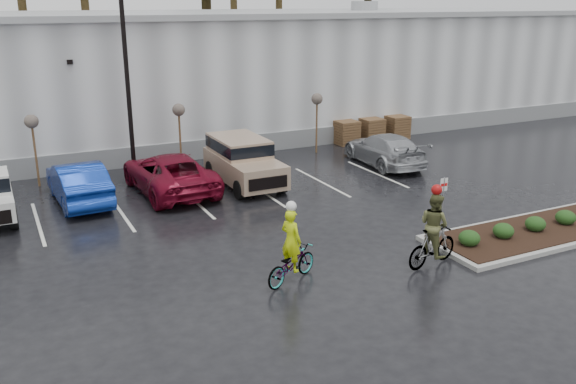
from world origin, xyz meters
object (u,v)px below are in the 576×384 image
sapling_mid (179,113)px  car_far_silver (384,149)px  car_blue (78,182)px  cyclist_hivis (291,257)px  sapling_west (32,125)px  car_red (169,173)px  suv_tan (244,162)px  lamppost (125,53)px  pallet_stack_a (346,133)px  sapling_east (317,102)px  cyclist_olive (433,237)px  fire_lane_sign (443,200)px  pallet_stack_b (371,130)px  pallet_stack_c (397,127)px

sapling_mid → car_far_silver: (9.28, -3.72, -1.94)m
car_blue → cyclist_hivis: (4.43, -10.33, -0.08)m
car_far_silver → cyclist_hivis: 14.03m
car_blue → sapling_west: bearing=-71.0°
car_red → suv_tan: bearing=169.3°
lamppost → pallet_stack_a: lamppost is taller
sapling_east → suv_tan: 7.14m
pallet_stack_a → cyclist_olive: (-6.38, -15.41, 0.26)m
pallet_stack_a → cyclist_hivis: 18.07m
sapling_mid → fire_lane_sign: bearing=-67.5°
car_red → fire_lane_sign: bearing=123.1°
pallet_stack_b → cyclist_olive: cyclist_olive is taller
sapling_west → cyclist_hivis: (5.71, -13.49, -1.97)m
fire_lane_sign → cyclist_olive: bearing=-136.2°
pallet_stack_b → pallet_stack_c: bearing=0.0°
lamppost → pallet_stack_b: 15.19m
car_red → cyclist_olive: bearing=112.2°
suv_tan → pallet_stack_a: bearing=30.4°
sapling_mid → pallet_stack_c: sapling_mid is taller
pallet_stack_a → pallet_stack_c: same height
sapling_west → suv_tan: size_ratio=0.63×
pallet_stack_a → cyclist_olive: cyclist_olive is taller
pallet_stack_c → car_blue: bearing=-167.5°
sapling_west → cyclist_olive: (10.12, -14.41, -1.79)m
pallet_stack_c → car_red: (-15.04, -4.40, 0.17)m
cyclist_hivis → pallet_stack_c: bearing=-68.8°
sapling_east → car_blue: bearing=-166.0°
pallet_stack_b → pallet_stack_a: bearing=180.0°
car_far_silver → car_blue: bearing=2.1°
car_far_silver → cyclist_hivis: cyclist_hivis is taller
suv_tan → cyclist_olive: 10.73m
pallet_stack_b → cyclist_hivis: 19.13m
lamppost → suv_tan: (4.23, -2.85, -4.66)m
sapling_west → car_far_silver: 16.33m
cyclist_olive → suv_tan: bearing=-0.6°
cyclist_olive → sapling_east: bearing=-25.8°
fire_lane_sign → sapling_east: bearing=80.2°
suv_tan → car_far_silver: size_ratio=0.94×
lamppost → pallet_stack_c: (16.00, 2.00, -5.01)m
cyclist_hivis → cyclist_olive: bearing=-126.0°
pallet_stack_c → pallet_stack_b: bearing=180.0°
pallet_stack_a → car_red: size_ratio=0.22×
sapling_east → cyclist_hivis: 15.96m
car_red → pallet_stack_b: bearing=-164.5°
car_red → pallet_stack_a: bearing=-162.0°
sapling_west → fire_lane_sign: (11.80, -12.80, -1.32)m
lamppost → sapling_west: bearing=166.0°
pallet_stack_a → car_far_silver: size_ratio=0.25×
sapling_west → sapling_mid: same height
cyclist_hivis → cyclist_olive: 4.51m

